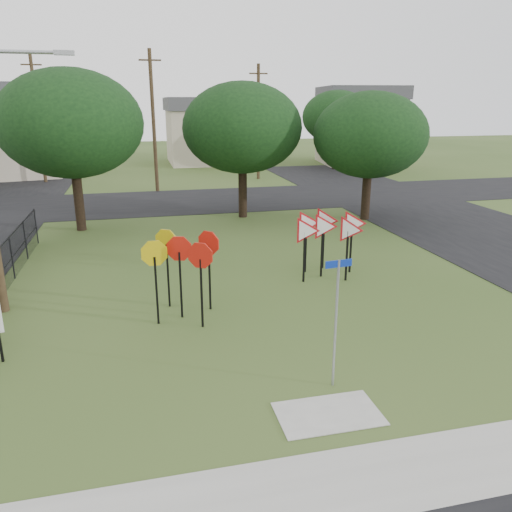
# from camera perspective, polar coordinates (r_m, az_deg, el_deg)

# --- Properties ---
(ground) EXTENTS (140.00, 140.00, 0.00)m
(ground) POSITION_cam_1_polar(r_m,az_deg,el_deg) (12.15, 4.07, -11.30)
(ground) COLOR #324B1C
(sidewalk) EXTENTS (30.00, 1.60, 0.02)m
(sidewalk) POSITION_cam_1_polar(r_m,az_deg,el_deg) (8.94, 12.85, -23.62)
(sidewalk) COLOR #9B9A93
(sidewalk) RESTS_ON ground
(street_right) EXTENTS (8.00, 50.00, 0.02)m
(street_right) POSITION_cam_1_polar(r_m,az_deg,el_deg) (25.96, 23.16, 2.94)
(street_right) COLOR black
(street_right) RESTS_ON ground
(street_far) EXTENTS (60.00, 8.00, 0.02)m
(street_far) POSITION_cam_1_polar(r_m,az_deg,el_deg) (30.89, -7.10, 6.29)
(street_far) COLOR black
(street_far) RESTS_ON ground
(curb_pad) EXTENTS (2.00, 1.20, 0.02)m
(curb_pad) POSITION_cam_1_polar(r_m,az_deg,el_deg) (10.22, 8.27, -17.43)
(curb_pad) COLOR #9B9A93
(curb_pad) RESTS_ON ground
(street_name_sign) EXTENTS (0.58, 0.08, 2.81)m
(street_name_sign) POSITION_cam_1_polar(r_m,az_deg,el_deg) (10.38, 9.14, -6.70)
(street_name_sign) COLOR #96999E
(street_name_sign) RESTS_ON ground
(stop_sign_cluster) EXTENTS (2.17, 2.05, 2.37)m
(stop_sign_cluster) POSITION_cam_1_polar(r_m,az_deg,el_deg) (13.71, -8.45, -0.06)
(stop_sign_cluster) COLOR black
(stop_sign_cluster) RESTS_ON ground
(yield_sign_cluster) EXTENTS (2.89, 1.97, 2.27)m
(yield_sign_cluster) POSITION_cam_1_polar(r_m,az_deg,el_deg) (17.14, 8.06, 3.15)
(yield_sign_cluster) COLOR black
(yield_sign_cluster) RESTS_ON ground
(far_pole_a) EXTENTS (1.40, 0.24, 9.00)m
(far_pole_a) POSITION_cam_1_polar(r_m,az_deg,el_deg) (34.21, -11.64, 14.87)
(far_pole_a) COLOR #43331F
(far_pole_a) RESTS_ON ground
(far_pole_b) EXTENTS (1.40, 0.24, 8.50)m
(far_pole_b) POSITION_cam_1_polar(r_m,az_deg,el_deg) (39.31, 0.27, 15.10)
(far_pole_b) COLOR #43331F
(far_pole_b) RESTS_ON ground
(far_pole_c) EXTENTS (1.40, 0.24, 9.00)m
(far_pole_c) POSITION_cam_1_polar(r_m,az_deg,el_deg) (40.74, -23.65, 14.15)
(far_pole_c) COLOR #43331F
(far_pole_c) RESTS_ON ground
(fence_run) EXTENTS (0.05, 11.55, 1.50)m
(fence_run) POSITION_cam_1_polar(r_m,az_deg,el_deg) (17.69, -26.88, -1.15)
(fence_run) COLOR black
(fence_run) RESTS_ON ground
(house_mid) EXTENTS (8.40, 8.40, 6.20)m
(house_mid) POSITION_cam_1_polar(r_m,az_deg,el_deg) (50.76, -5.30, 14.15)
(house_mid) COLOR #BAAD96
(house_mid) RESTS_ON ground
(house_right) EXTENTS (8.30, 8.30, 7.20)m
(house_right) POSITION_cam_1_polar(r_m,az_deg,el_deg) (50.88, 11.70, 14.45)
(house_right) COLOR #BAAD96
(house_right) RESTS_ON ground
(tree_near_left) EXTENTS (6.40, 6.40, 7.27)m
(tree_near_left) POSITION_cam_1_polar(r_m,az_deg,el_deg) (24.33, -20.43, 13.97)
(tree_near_left) COLOR black
(tree_near_left) RESTS_ON ground
(tree_near_mid) EXTENTS (6.00, 6.00, 6.80)m
(tree_near_mid) POSITION_cam_1_polar(r_m,az_deg,el_deg) (25.74, -1.59, 14.42)
(tree_near_mid) COLOR black
(tree_near_mid) RESTS_ON ground
(tree_near_right) EXTENTS (5.60, 5.60, 6.33)m
(tree_near_right) POSITION_cam_1_polar(r_m,az_deg,el_deg) (25.82, 12.90, 13.31)
(tree_near_right) COLOR black
(tree_near_right) RESTS_ON ground
(tree_far_right) EXTENTS (6.00, 6.00, 6.80)m
(tree_far_right) POSITION_cam_1_polar(r_m,az_deg,el_deg) (45.59, 9.21, 15.42)
(tree_far_right) COLOR black
(tree_far_right) RESTS_ON ground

